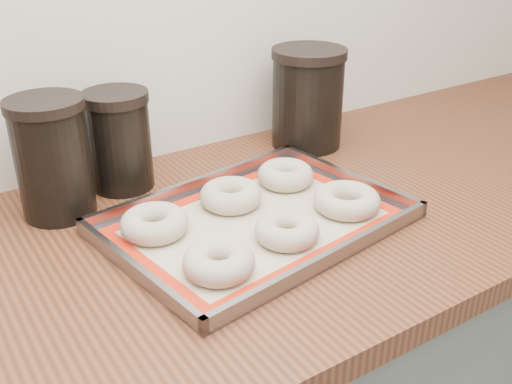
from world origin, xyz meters
TOP-DOWN VIEW (x-y plane):
  - countertop at (0.00, 1.68)m, footprint 3.06×0.68m
  - baking_tray at (-0.09, 1.65)m, footprint 0.50×0.39m
  - baking_mat at (-0.09, 1.65)m, footprint 0.46×0.35m
  - bagel_front_left at (-0.21, 1.56)m, footprint 0.13×0.13m
  - bagel_front_mid at (-0.08, 1.58)m, footprint 0.11×0.11m
  - bagel_front_right at (0.06, 1.61)m, footprint 0.12×0.12m
  - bagel_back_left at (-0.24, 1.71)m, footprint 0.11×0.11m
  - bagel_back_mid at (-0.09, 1.73)m, footprint 0.11×0.11m
  - bagel_back_right at (0.03, 1.74)m, footprint 0.12×0.12m
  - canister_left at (-0.34, 1.87)m, footprint 0.12×0.12m
  - canister_mid at (-0.21, 1.91)m, footprint 0.12×0.12m
  - canister_right at (0.19, 1.88)m, footprint 0.15×0.15m

SIDE VIEW (x-z plane):
  - countertop at x=0.00m, z-range 0.86..0.90m
  - baking_mat at x=-0.09m, z-range 0.90..0.91m
  - baking_tray at x=-0.09m, z-range 0.89..0.92m
  - bagel_front_right at x=0.06m, z-range 0.90..0.94m
  - bagel_front_mid at x=-0.08m, z-range 0.90..0.94m
  - bagel_back_left at x=-0.24m, z-range 0.90..0.94m
  - bagel_back_mid at x=-0.09m, z-range 0.90..0.94m
  - bagel_back_right at x=0.03m, z-range 0.90..0.94m
  - bagel_front_left at x=-0.21m, z-range 0.90..0.94m
  - canister_mid at x=-0.21m, z-range 0.90..1.08m
  - canister_left at x=-0.34m, z-range 0.90..1.10m
  - canister_right at x=0.19m, z-range 0.90..1.11m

